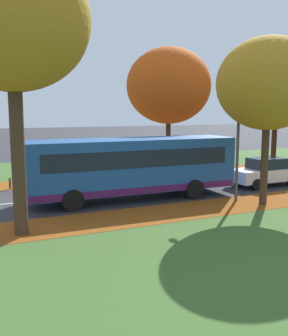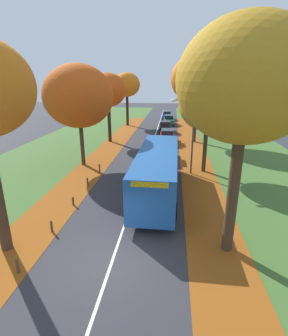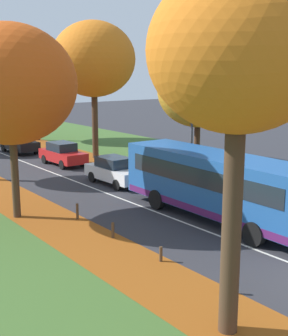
# 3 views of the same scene
# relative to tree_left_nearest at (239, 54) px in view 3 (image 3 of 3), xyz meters

# --- Properties ---
(leaf_litter_left) EXTENTS (2.80, 60.00, 0.00)m
(leaf_litter_left) POSITION_rel_tree_left_nearest_xyz_m (0.41, 13.48, -6.99)
(leaf_litter_left) COLOR #8C4714
(leaf_litter_left) RESTS_ON grass_verge_left
(grass_verge_right) EXTENTS (12.00, 90.00, 0.01)m
(grass_verge_right) POSITION_rel_tree_left_nearest_xyz_m (14.21, 19.48, -7.00)
(grass_verge_right) COLOR #3D6028
(grass_verge_right) RESTS_ON ground
(leaf_litter_right) EXTENTS (2.80, 60.00, 0.00)m
(leaf_litter_right) POSITION_rel_tree_left_nearest_xyz_m (9.61, 13.48, -6.99)
(leaf_litter_right) COLOR #8C4714
(leaf_litter_right) RESTS_ON grass_verge_right
(road_centre_line) EXTENTS (0.12, 80.00, 0.01)m
(road_centre_line) POSITION_rel_tree_left_nearest_xyz_m (5.01, 19.48, -7.00)
(road_centre_line) COLOR silver
(road_centre_line) RESTS_ON ground
(tree_left_nearest) EXTENTS (4.28, 4.28, 9.01)m
(tree_left_nearest) POSITION_rel_tree_left_nearest_xyz_m (0.00, 0.00, 0.00)
(tree_left_nearest) COLOR #422D1E
(tree_left_nearest) RESTS_ON ground
(tree_left_near) EXTENTS (5.88, 5.88, 8.68)m
(tree_left_near) POSITION_rel_tree_left_nearest_xyz_m (-0.58, 12.53, -0.97)
(tree_left_near) COLOR #422D1E
(tree_left_near) RESTS_ON ground
(tree_right_near) EXTENTS (4.62, 4.62, 7.61)m
(tree_right_near) POSITION_rel_tree_left_nearest_xyz_m (10.10, 11.87, -1.48)
(tree_right_near) COLOR #422D1E
(tree_right_near) RESTS_ON ground
(tree_right_mid) EXTENTS (6.21, 6.21, 10.25)m
(tree_right_mid) POSITION_rel_tree_left_nearest_xyz_m (10.08, 23.08, 0.43)
(tree_right_mid) COLOR #422D1E
(tree_right_mid) RESTS_ON ground
(tree_right_far) EXTENTS (6.02, 6.02, 9.49)m
(tree_right_far) POSITION_rel_tree_left_nearest_xyz_m (10.52, 34.48, -0.24)
(tree_right_far) COLOR #382619
(tree_right_far) RESTS_ON ground
(bollard_second) EXTENTS (0.12, 0.12, 0.63)m
(bollard_second) POSITION_rel_tree_left_nearest_xyz_m (1.46, 1.52, -6.69)
(bollard_second) COLOR #4C3823
(bollard_second) RESTS_ON ground
(bollard_third) EXTENTS (0.12, 0.12, 0.55)m
(bollard_third) POSITION_rel_tree_left_nearest_xyz_m (1.45, 4.53, -6.72)
(bollard_third) COLOR #4C3823
(bollard_third) RESTS_ON ground
(bollard_fourth) EXTENTS (0.12, 0.12, 0.66)m
(bollard_fourth) POSITION_rel_tree_left_nearest_xyz_m (1.41, 7.53, -6.67)
(bollard_fourth) COLOR #4C3823
(bollard_fourth) RESTS_ON ground
(bollard_fifth) EXTENTS (0.12, 0.12, 0.74)m
(bollard_fifth) POSITION_rel_tree_left_nearest_xyz_m (1.47, 10.53, -6.63)
(bollard_fifth) COLOR #4C3823
(bollard_fifth) RESTS_ON ground
(streetlamp_right) EXTENTS (1.89, 0.28, 6.00)m
(streetlamp_right) POSITION_rel_tree_left_nearest_xyz_m (8.68, 11.16, -3.26)
(streetlamp_right) COLOR #47474C
(streetlamp_right) RESTS_ON ground
(bus) EXTENTS (2.78, 10.44, 2.98)m
(bus) POSITION_rel_tree_left_nearest_xyz_m (6.50, 6.73, -5.30)
(bus) COLOR #1E5199
(bus) RESTS_ON ground
(car_white_lead) EXTENTS (1.85, 4.23, 1.62)m
(car_white_lead) POSITION_rel_tree_left_nearest_xyz_m (6.56, 15.11, -6.19)
(car_white_lead) COLOR silver
(car_white_lead) RESTS_ON ground
(car_red_following) EXTENTS (1.87, 4.25, 1.62)m
(car_red_following) POSITION_rel_tree_left_nearest_xyz_m (6.78, 22.14, -6.19)
(car_red_following) COLOR #B21919
(car_red_following) RESTS_ON ground
(car_black_third_in_line) EXTENTS (1.93, 4.27, 1.62)m
(car_black_third_in_line) POSITION_rel_tree_left_nearest_xyz_m (6.31, 28.89, -6.19)
(car_black_third_in_line) COLOR black
(car_black_third_in_line) RESTS_ON ground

